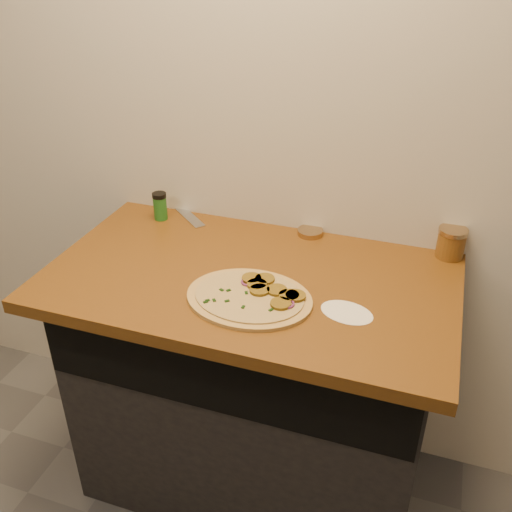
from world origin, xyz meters
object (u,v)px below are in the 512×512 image
at_px(spice_shaker, 160,206).
at_px(pizza, 252,297).
at_px(chefs_knife, 180,208).
at_px(salsa_jar, 451,243).

bearing_deg(spice_shaker, pizza, -38.15).
distance_m(chefs_knife, salsa_jar, 0.94).
relative_size(pizza, spice_shaker, 3.69).
bearing_deg(chefs_knife, spice_shaker, -108.29).
relative_size(chefs_knife, spice_shaker, 2.44).
bearing_deg(pizza, salsa_jar, 39.87).
distance_m(pizza, salsa_jar, 0.66).
bearing_deg(salsa_jar, spice_shaker, -176.73).
bearing_deg(spice_shaker, chefs_knife, 71.71).
bearing_deg(spice_shaker, salsa_jar, 3.27).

